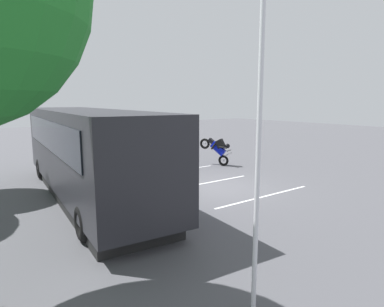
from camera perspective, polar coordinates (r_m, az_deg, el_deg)
The scene contains 11 objects.
ground_plane at distance 13.71m, azimuth 4.33°, elevation -5.94°, with size 80.00×80.00×0.00m, color #4C4C51.
tour_bus at distance 12.69m, azimuth -17.95°, elevation 0.01°, with size 11.64×3.41×3.25m.
spectator_far_left at distance 12.84m, azimuth -5.02°, elevation -2.27°, with size 0.57×0.39×1.72m.
spectator_left at distance 13.93m, azimuth -6.52°, elevation -1.47°, with size 0.58×0.37×1.71m.
spectator_centre at distance 14.50m, azimuth -8.07°, elevation -1.06°, with size 0.58×0.37×1.71m.
parked_motorcycle_silver at distance 13.98m, azimuth -9.47°, elevation -3.72°, with size 2.04×0.62×0.99m.
stunt_motorcycle at distance 18.25m, azimuth 4.46°, elevation 0.95°, with size 1.89×1.15×1.60m.
flagpole at distance 5.07m, azimuth 11.46°, elevation 6.24°, with size 0.78×0.36×6.72m.
bay_line_a at distance 12.74m, azimuth 12.60°, elevation -7.30°, with size 0.11×4.96×0.01m.
bay_line_b at distance 14.74m, azimuth 4.06°, elevation -4.86°, with size 0.11×3.62×0.01m.
bay_line_c at distance 17.00m, azimuth -2.28°, elevation -2.96°, with size 0.11×4.26×0.01m.
Camera 1 is at (-10.04, 8.64, 3.55)m, focal length 30.54 mm.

